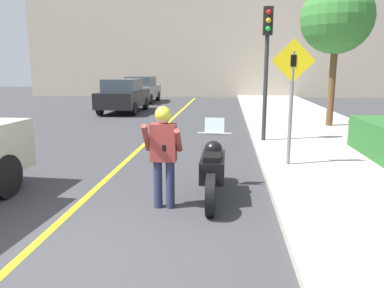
% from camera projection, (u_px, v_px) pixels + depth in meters
% --- Properties ---
extents(ground_plane, '(80.00, 80.00, 0.00)m').
position_uv_depth(ground_plane, '(70.00, 259.00, 4.41)').
color(ground_plane, '#38383A').
extents(sidewalk_curb, '(4.40, 44.00, 0.13)m').
position_uv_depth(sidewalk_curb, '(368.00, 172.00, 7.86)').
color(sidewalk_curb, '#ADA89E').
rests_on(sidewalk_curb, ground).
extents(road_center_line, '(0.12, 36.00, 0.01)m').
position_uv_depth(road_center_line, '(138.00, 150.00, 10.32)').
color(road_center_line, yellow).
rests_on(road_center_line, ground).
extents(building_backdrop, '(28.00, 1.20, 9.42)m').
position_uv_depth(building_backdrop, '(205.00, 35.00, 28.83)').
color(building_backdrop, '#B2A38E').
rests_on(building_backdrop, ground).
extents(motorcycle, '(0.62, 2.29, 1.31)m').
position_uv_depth(motorcycle, '(213.00, 169.00, 6.44)').
color(motorcycle, black).
rests_on(motorcycle, ground).
extents(person_biker, '(0.59, 0.46, 1.64)m').
position_uv_depth(person_biker, '(163.00, 147.00, 5.85)').
color(person_biker, '#282D4C').
rests_on(person_biker, ground).
extents(crossing_sign, '(0.91, 0.08, 2.69)m').
position_uv_depth(crossing_sign, '(292.00, 90.00, 7.94)').
color(crossing_sign, slate).
rests_on(crossing_sign, sidewalk_curb).
extents(traffic_light, '(0.26, 0.30, 3.74)m').
position_uv_depth(traffic_light, '(267.00, 49.00, 10.48)').
color(traffic_light, '#2D2D30').
rests_on(traffic_light, sidewalk_curb).
extents(street_tree, '(2.52, 2.52, 5.09)m').
position_uv_depth(street_tree, '(337.00, 18.00, 13.08)').
color(street_tree, brown).
rests_on(street_tree, sidewalk_curb).
extents(parked_car_black, '(1.88, 4.20, 1.68)m').
position_uv_depth(parked_car_black, '(124.00, 95.00, 18.88)').
color(parked_car_black, black).
rests_on(parked_car_black, ground).
extents(parked_car_grey, '(1.88, 4.20, 1.68)m').
position_uv_depth(parked_car_grey, '(141.00, 89.00, 24.42)').
color(parked_car_grey, black).
rests_on(parked_car_grey, ground).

